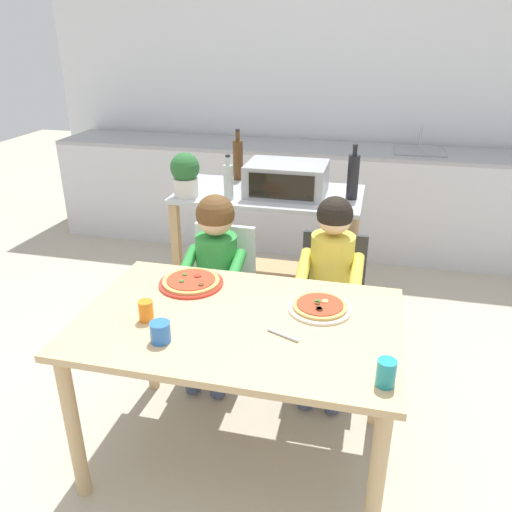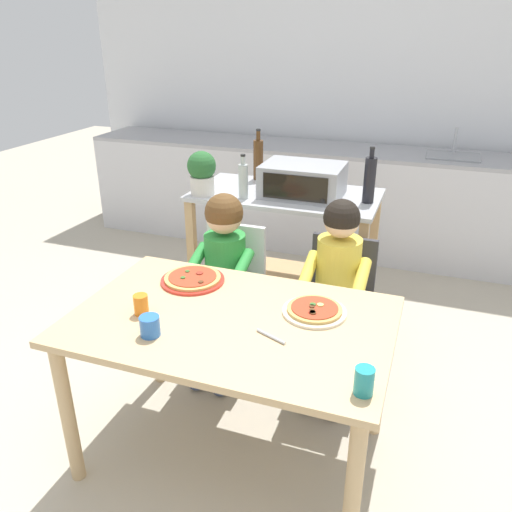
# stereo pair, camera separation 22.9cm
# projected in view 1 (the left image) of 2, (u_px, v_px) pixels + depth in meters

# --- Properties ---
(ground_plane) EXTENTS (11.75, 11.75, 0.00)m
(ground_plane) POSITION_uv_depth(u_px,v_px,m) (287.00, 324.00, 3.43)
(ground_plane) COLOR #B7AD99
(back_wall_tiled) EXTENTS (5.14, 0.12, 2.70)m
(back_wall_tiled) POSITION_uv_depth(u_px,v_px,m) (328.00, 85.00, 4.49)
(back_wall_tiled) COLOR silver
(back_wall_tiled) RESTS_ON ground
(kitchen_counter) EXTENTS (4.63, 0.60, 1.09)m
(kitchen_counter) POSITION_uv_depth(u_px,v_px,m) (317.00, 197.00, 4.50)
(kitchen_counter) COLOR silver
(kitchen_counter) RESTS_ON ground
(kitchen_island_cart) EXTENTS (1.12, 0.60, 0.89)m
(kitchen_island_cart) POSITION_uv_depth(u_px,v_px,m) (269.00, 237.00, 3.24)
(kitchen_island_cart) COLOR #B7BABF
(kitchen_island_cart) RESTS_ON ground
(toaster_oven) EXTENTS (0.47, 0.35, 0.19)m
(toaster_oven) POSITION_uv_depth(u_px,v_px,m) (287.00, 179.00, 3.04)
(toaster_oven) COLOR #999BA0
(toaster_oven) RESTS_ON kitchen_island_cart
(bottle_squat_spirits) EXTENTS (0.06, 0.06, 0.33)m
(bottle_squat_spirits) POSITION_uv_depth(u_px,v_px,m) (238.00, 159.00, 3.33)
(bottle_squat_spirits) COLOR #4C2D14
(bottle_squat_spirits) RESTS_ON kitchen_island_cart
(bottle_slim_sauce) EXTENTS (0.06, 0.06, 0.26)m
(bottle_slim_sauce) POSITION_uv_depth(u_px,v_px,m) (228.00, 181.00, 2.95)
(bottle_slim_sauce) COLOR #ADB7B2
(bottle_slim_sauce) RESTS_ON kitchen_island_cart
(bottle_brown_beer) EXTENTS (0.07, 0.07, 0.32)m
(bottle_brown_beer) POSITION_uv_depth(u_px,v_px,m) (353.00, 176.00, 2.94)
(bottle_brown_beer) COLOR black
(bottle_brown_beer) RESTS_ON kitchen_island_cart
(potted_herb_plant) EXTENTS (0.17, 0.17, 0.26)m
(potted_herb_plant) POSITION_uv_depth(u_px,v_px,m) (185.00, 174.00, 2.98)
(potted_herb_plant) COLOR beige
(potted_herb_plant) RESTS_ON kitchen_island_cart
(dining_table) EXTENTS (1.30, 0.84, 0.73)m
(dining_table) POSITION_uv_depth(u_px,v_px,m) (239.00, 339.00, 2.13)
(dining_table) COLOR tan
(dining_table) RESTS_ON ground
(dining_chair_left) EXTENTS (0.36, 0.36, 0.81)m
(dining_chair_left) POSITION_uv_depth(u_px,v_px,m) (221.00, 288.00, 2.86)
(dining_chair_left) COLOR silver
(dining_chair_left) RESTS_ON ground
(dining_chair_right) EXTENTS (0.36, 0.36, 0.81)m
(dining_chair_right) POSITION_uv_depth(u_px,v_px,m) (330.00, 299.00, 2.75)
(dining_chair_right) COLOR #333338
(dining_chair_right) RESTS_ON ground
(child_in_green_shirt) EXTENTS (0.32, 0.42, 1.02)m
(child_in_green_shirt) POSITION_uv_depth(u_px,v_px,m) (214.00, 266.00, 2.68)
(child_in_green_shirt) COLOR #424C6B
(child_in_green_shirt) RESTS_ON ground
(child_in_yellow_shirt) EXTENTS (0.32, 0.42, 1.05)m
(child_in_yellow_shirt) POSITION_uv_depth(u_px,v_px,m) (330.00, 277.00, 2.57)
(child_in_yellow_shirt) COLOR #424C6B
(child_in_yellow_shirt) RESTS_ON ground
(pizza_plate_red_rimmed) EXTENTS (0.30, 0.30, 0.03)m
(pizza_plate_red_rimmed) POSITION_uv_depth(u_px,v_px,m) (191.00, 282.00, 2.36)
(pizza_plate_red_rimmed) COLOR red
(pizza_plate_red_rimmed) RESTS_ON dining_table
(pizza_plate_cream) EXTENTS (0.27, 0.27, 0.03)m
(pizza_plate_cream) POSITION_uv_depth(u_px,v_px,m) (320.00, 307.00, 2.15)
(pizza_plate_cream) COLOR beige
(pizza_plate_cream) RESTS_ON dining_table
(drinking_cup_orange) EXTENTS (0.06, 0.06, 0.09)m
(drinking_cup_orange) POSITION_uv_depth(u_px,v_px,m) (146.00, 311.00, 2.06)
(drinking_cup_orange) COLOR orange
(drinking_cup_orange) RESTS_ON dining_table
(drinking_cup_blue) EXTENTS (0.08, 0.08, 0.08)m
(drinking_cup_blue) POSITION_uv_depth(u_px,v_px,m) (160.00, 332.00, 1.92)
(drinking_cup_blue) COLOR blue
(drinking_cup_blue) RESTS_ON dining_table
(drinking_cup_teal) EXTENTS (0.07, 0.07, 0.10)m
(drinking_cup_teal) POSITION_uv_depth(u_px,v_px,m) (386.00, 373.00, 1.68)
(drinking_cup_teal) COLOR teal
(drinking_cup_teal) RESTS_ON dining_table
(serving_spoon) EXTENTS (0.13, 0.07, 0.01)m
(serving_spoon) POSITION_uv_depth(u_px,v_px,m) (283.00, 335.00, 1.97)
(serving_spoon) COLOR #B7BABF
(serving_spoon) RESTS_ON dining_table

